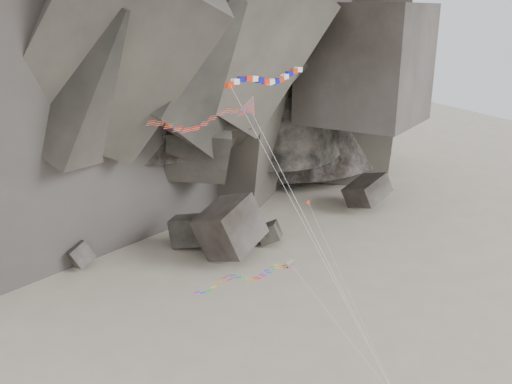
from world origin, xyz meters
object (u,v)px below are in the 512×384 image
delta_kite (196,120)px  banner_kite (267,80)px  pennant_kite (326,243)px  parafoil_kite (241,277)px

delta_kite → banner_kite: bearing=9.3°
delta_kite → pennant_kite: bearing=-21.8°
banner_kite → parafoil_kite: (-4.58, -2.75, -20.30)m
parafoil_kite → pennant_kite: (8.42, -3.45, 3.63)m
parafoil_kite → pennant_kite: 9.80m
delta_kite → banner_kite: banner_kite is taller
banner_kite → pennant_kite: (3.84, -6.20, -16.67)m
banner_kite → pennant_kite: banner_kite is taller
pennant_kite → parafoil_kite: bearing=146.3°
banner_kite → pennant_kite: size_ratio=1.78×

